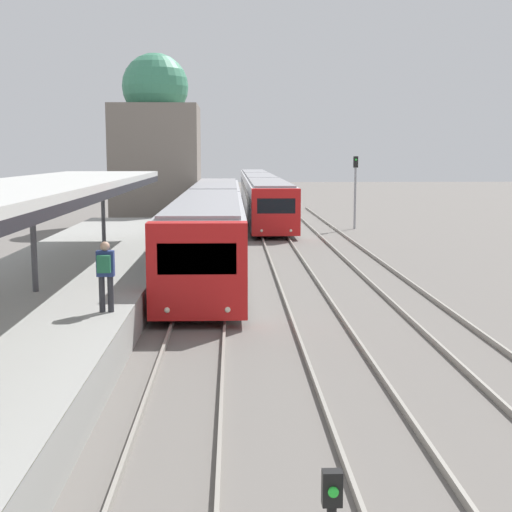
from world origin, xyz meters
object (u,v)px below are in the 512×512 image
object	(u,v)px
person_on_platform	(105,271)
train_far	(260,190)
signal_mast_far	(355,183)
train_near	(213,217)

from	to	relation	value
person_on_platform	train_far	distance (m)	44.73
person_on_platform	signal_mast_far	bearing A→B (deg)	69.23
person_on_platform	signal_mast_far	xyz separation A→B (m)	(10.71, 28.23, 0.90)
train_near	signal_mast_far	bearing A→B (deg)	49.17
train_near	signal_mast_far	world-z (taller)	signal_mast_far
train_far	signal_mast_far	bearing A→B (deg)	-71.66
person_on_platform	train_near	size ratio (longest dim) A/B	0.05
train_near	signal_mast_far	xyz separation A→B (m)	(8.69, 10.06, 1.23)
train_far	person_on_platform	bearing A→B (deg)	-96.86
person_on_platform	train_near	xyz separation A→B (m)	(2.02, 18.18, -0.33)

